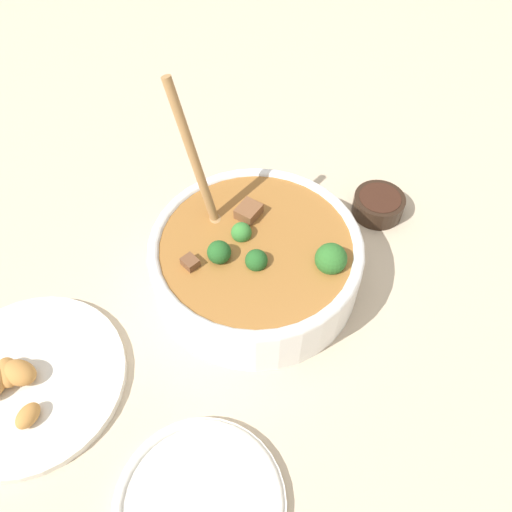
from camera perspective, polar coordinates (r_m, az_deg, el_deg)
The scene contains 5 objects.
ground_plane at distance 0.72m, azimuth 0.00°, elevation -2.67°, with size 4.00×4.00×0.00m, color #C6B293.
stew_bowl at distance 0.68m, azimuth 0.01°, elevation -0.27°, with size 0.29×0.29×0.28m.
condiment_bowl at distance 0.81m, azimuth 13.82°, elevation 5.80°, with size 0.08×0.08×0.03m.
empty_plate at distance 0.60m, azimuth -6.47°, elevation -26.40°, with size 0.19×0.19×0.02m.
food_plate at distance 0.70m, azimuth -24.81°, elevation -12.77°, with size 0.24×0.24×0.04m.
Camera 1 is at (-0.40, 0.08, 0.60)m, focal length 35.00 mm.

